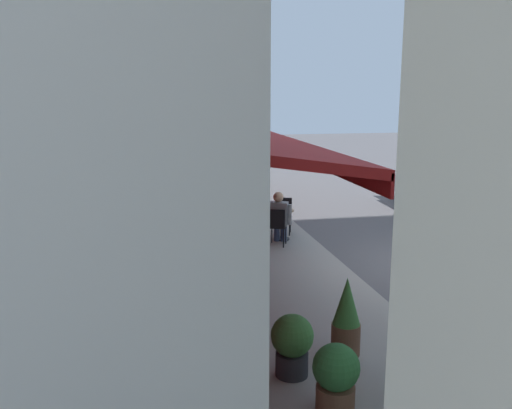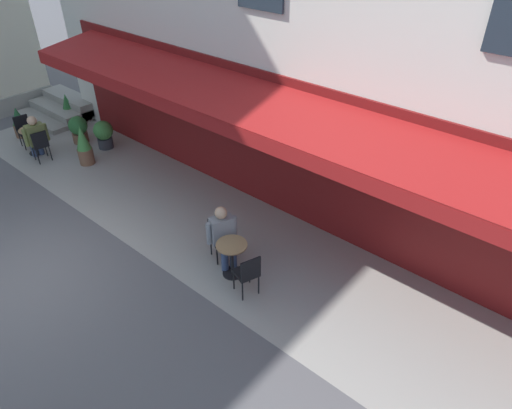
# 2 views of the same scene
# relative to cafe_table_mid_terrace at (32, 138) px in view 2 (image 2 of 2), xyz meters

# --- Properties ---
(ground_plane) EXTENTS (70.00, 70.00, 0.00)m
(ground_plane) POSITION_rel_cafe_table_mid_terrace_xyz_m (-4.72, 2.61, -0.49)
(ground_plane) COLOR #565456
(sidewalk_cafe_terrace) EXTENTS (20.50, 3.20, 0.01)m
(sidewalk_cafe_terrace) POSITION_rel_cafe_table_mid_terrace_xyz_m (-7.97, -0.79, -0.49)
(sidewalk_cafe_terrace) COLOR gray
(sidewalk_cafe_terrace) RESTS_ON ground_plane
(back_alley_steps) EXTENTS (2.40, 1.75, 0.60)m
(back_alley_steps) POSITION_rel_cafe_table_mid_terrace_xyz_m (1.88, -1.98, -0.25)
(back_alley_steps) COLOR gray
(back_alley_steps) RESTS_ON ground_plane
(cafe_table_mid_terrace) EXTENTS (0.60, 0.60, 0.75)m
(cafe_table_mid_terrace) POSITION_rel_cafe_table_mid_terrace_xyz_m (0.00, 0.00, 0.00)
(cafe_table_mid_terrace) COLOR black
(cafe_table_mid_terrace) RESTS_ON ground_plane
(cafe_chair_black_by_window) EXTENTS (0.45, 0.45, 0.91)m
(cafe_chair_black_by_window) POSITION_rel_cafe_table_mid_terrace_xyz_m (0.63, -0.09, 0.06)
(cafe_chair_black_by_window) COLOR black
(cafe_chair_black_by_window) RESTS_ON ground_plane
(cafe_chair_black_near_door) EXTENTS (0.45, 0.45, 0.91)m
(cafe_chair_black_near_door) POSITION_rel_cafe_table_mid_terrace_xyz_m (-0.63, 0.09, 0.06)
(cafe_chair_black_near_door) COLOR black
(cafe_chair_black_near_door) RESTS_ON ground_plane
(cafe_table_streetside) EXTENTS (0.60, 0.60, 0.75)m
(cafe_table_streetside) POSITION_rel_cafe_table_mid_terrace_xyz_m (-7.70, -0.00, 0.00)
(cafe_table_streetside) COLOR black
(cafe_table_streetside) RESTS_ON ground_plane
(cafe_chair_black_corner_right) EXTENTS (0.51, 0.51, 0.91)m
(cafe_chair_black_corner_right) POSITION_rel_cafe_table_mid_terrace_xyz_m (-8.30, 0.21, 0.06)
(cafe_chair_black_corner_right) COLOR black
(cafe_chair_black_corner_right) RESTS_ON ground_plane
(cafe_chair_black_corner_left) EXTENTS (0.53, 0.53, 0.91)m
(cafe_chair_black_corner_left) POSITION_rel_cafe_table_mid_terrace_xyz_m (-7.12, -0.26, 0.06)
(cafe_chair_black_corner_left) COLOR black
(cafe_chair_black_corner_left) RESTS_ON ground_plane
(seated_patron_in_olive) EXTENTS (0.58, 0.65, 1.30)m
(seated_patron_in_olive) POSITION_rel_cafe_table_mid_terrace_xyz_m (-0.41, 0.06, 0.20)
(seated_patron_in_olive) COLOR navy
(seated_patron_in_olive) RESTS_ON ground_plane
(seated_companion_in_grey) EXTENTS (0.61, 0.60, 1.28)m
(seated_companion_in_grey) POSITION_rel_cafe_table_mid_terrace_xyz_m (-7.32, -0.17, 0.20)
(seated_companion_in_grey) COLOR navy
(seated_companion_in_grey) RESTS_ON ground_plane
(potted_plant_under_sign) EXTENTS (0.40, 0.40, 1.12)m
(potted_plant_under_sign) POSITION_rel_cafe_table_mid_terrace_xyz_m (-1.63, -0.62, 0.06)
(potted_plant_under_sign) COLOR brown
(potted_plant_under_sign) RESTS_ON ground_plane
(potted_plant_by_steps) EXTENTS (0.33, 0.33, 0.86)m
(potted_plant_by_steps) POSITION_rel_cafe_table_mid_terrace_xyz_m (1.42, -1.92, -0.07)
(potted_plant_by_steps) COLOR #4C4C51
(potted_plant_by_steps) RESTS_ON ground_plane
(potted_plant_entrance_right) EXTENTS (0.55, 0.55, 0.83)m
(potted_plant_entrance_right) POSITION_rel_cafe_table_mid_terrace_xyz_m (-1.22, -1.51, -0.04)
(potted_plant_entrance_right) COLOR #2D2D33
(potted_plant_entrance_right) RESTS_ON ground_plane
(potted_plant_entrance_left) EXTENTS (0.41, 0.41, 0.92)m
(potted_plant_entrance_left) POSITION_rel_cafe_table_mid_terrace_xyz_m (1.36, -0.29, -0.04)
(potted_plant_entrance_left) COLOR brown
(potted_plant_entrance_left) RESTS_ON ground_plane
(potted_plant_mid_terrace) EXTENTS (0.55, 0.55, 0.81)m
(potted_plant_mid_terrace) POSITION_rel_cafe_table_mid_terrace_xyz_m (-0.35, -1.23, -0.06)
(potted_plant_mid_terrace) COLOR brown
(potted_plant_mid_terrace) RESTS_ON ground_plane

